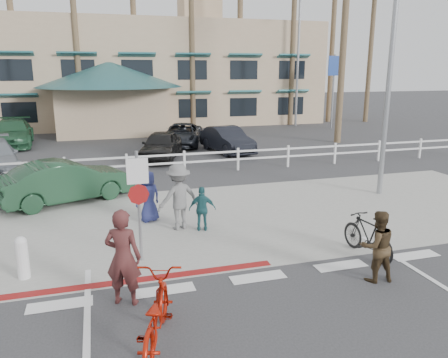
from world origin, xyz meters
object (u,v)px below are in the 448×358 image
object	(u,v)px
bike_red	(155,314)
bike_black	(368,236)
car_white_sedan	(66,181)
sign_post	(139,201)

from	to	relation	value
bike_red	bike_black	bearing A→B (deg)	-141.85
bike_red	car_white_sedan	bearing A→B (deg)	-61.76
bike_red	bike_black	distance (m)	5.70
sign_post	car_white_sedan	bearing A→B (deg)	109.31
bike_red	bike_black	size ratio (longest dim) A/B	1.25
bike_black	car_white_sedan	size ratio (longest dim) A/B	0.40
sign_post	bike_black	size ratio (longest dim) A/B	1.70
bike_black	car_white_sedan	bearing A→B (deg)	-49.92
bike_red	bike_black	xyz separation A→B (m)	(5.31, 2.08, -0.05)
bike_red	sign_post	bearing A→B (deg)	-75.22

